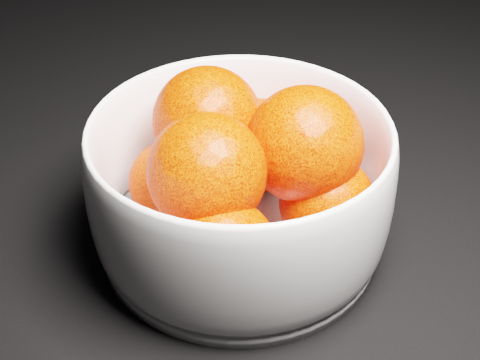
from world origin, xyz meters
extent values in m
cube|color=black|center=(0.00, 0.00, 0.00)|extent=(3.00, 3.00, 0.00)
cylinder|color=white|center=(0.17, -0.20, 0.01)|extent=(0.21, 0.21, 0.01)
sphere|color=#FF2D06|center=(0.20, -0.14, 0.05)|extent=(0.08, 0.08, 0.08)
sphere|color=#FF2D06|center=(0.12, -0.17, 0.05)|extent=(0.06, 0.06, 0.06)
sphere|color=#FF2D06|center=(0.14, -0.26, 0.05)|extent=(0.08, 0.08, 0.08)
sphere|color=#FF2D06|center=(0.23, -0.22, 0.05)|extent=(0.07, 0.07, 0.07)
sphere|color=#FF2D06|center=(0.15, -0.16, 0.09)|extent=(0.08, 0.08, 0.08)
sphere|color=#FF2D06|center=(0.14, -0.22, 0.09)|extent=(0.08, 0.08, 0.08)
sphere|color=#FF2D06|center=(0.21, -0.20, 0.09)|extent=(0.08, 0.08, 0.08)
camera|label=1|loc=(0.09, -0.58, 0.35)|focal=50.00mm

